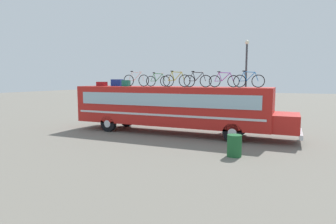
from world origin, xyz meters
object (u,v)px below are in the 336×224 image
object	(u,v)px
rooftop_bicycle_2	(158,81)
rooftop_bicycle_4	(197,80)
luggage_bag_2	(117,83)
rooftop_bicycle_3	(176,80)
trash_bin	(234,146)
luggage_bag_3	(126,83)
bus	(173,106)
rooftop_bicycle_6	(249,80)
rooftop_bicycle_1	(136,80)
street_lamp	(246,76)
luggage_bag_1	(102,84)
rooftop_bicycle_5	(224,81)

from	to	relation	value
rooftop_bicycle_2	rooftop_bicycle_4	world-z (taller)	rooftop_bicycle_4
luggage_bag_2	rooftop_bicycle_2	bearing A→B (deg)	-3.52
rooftop_bicycle_3	trash_bin	bearing A→B (deg)	-40.99
luggage_bag_3	rooftop_bicycle_2	world-z (taller)	rooftop_bicycle_2
rooftop_bicycle_3	rooftop_bicycle_2	bearing A→B (deg)	163.15
bus	rooftop_bicycle_3	xyz separation A→B (m)	(0.32, -0.34, 1.57)
bus	rooftop_bicycle_6	distance (m)	4.66
rooftop_bicycle_1	rooftop_bicycle_3	world-z (taller)	rooftop_bicycle_1
luggage_bag_3	rooftop_bicycle_1	world-z (taller)	rooftop_bicycle_1
rooftop_bicycle_1	rooftop_bicycle_3	xyz separation A→B (m)	(2.82, -0.25, -0.01)
trash_bin	street_lamp	distance (m)	10.11
luggage_bag_1	rooftop_bicycle_1	size ratio (longest dim) A/B	0.34
rooftop_bicycle_3	rooftop_bicycle_4	bearing A→B (deg)	-3.28
bus	rooftop_bicycle_3	size ratio (longest dim) A/B	7.69
rooftop_bicycle_5	trash_bin	xyz separation A→B (m)	(1.33, -3.82, -2.73)
luggage_bag_2	rooftop_bicycle_4	size ratio (longest dim) A/B	0.46
luggage_bag_2	street_lamp	size ratio (longest dim) A/B	0.12
street_lamp	rooftop_bicycle_1	bearing A→B (deg)	-135.51
trash_bin	street_lamp	bearing A→B (deg)	95.67
rooftop_bicycle_5	rooftop_bicycle_3	bearing A→B (deg)	-173.80
rooftop_bicycle_1	street_lamp	distance (m)	8.32
rooftop_bicycle_3	rooftop_bicycle_4	xyz separation A→B (m)	(1.30, -0.07, -0.01)
luggage_bag_2	trash_bin	world-z (taller)	luggage_bag_2
luggage_bag_2	rooftop_bicycle_3	size ratio (longest dim) A/B	0.43
luggage_bag_1	rooftop_bicycle_4	xyz separation A→B (m)	(6.71, -0.28, 0.24)
rooftop_bicycle_1	rooftop_bicycle_3	size ratio (longest dim) A/B	1.05
luggage_bag_2	rooftop_bicycle_2	xyz separation A→B (m)	(3.09, -0.19, 0.14)
luggage_bag_3	rooftop_bicycle_4	bearing A→B (deg)	-3.19
luggage_bag_3	rooftop_bicycle_6	xyz separation A→B (m)	(7.60, 0.01, 0.18)
street_lamp	rooftop_bicycle_5	bearing A→B (deg)	-93.78
rooftop_bicycle_2	rooftop_bicycle_3	size ratio (longest dim) A/B	0.94
luggage_bag_3	rooftop_bicycle_3	distance (m)	3.54
rooftop_bicycle_4	luggage_bag_3	bearing A→B (deg)	176.81
bus	street_lamp	distance (m)	6.93
bus	luggage_bag_3	size ratio (longest dim) A/B	28.52
rooftop_bicycle_1	trash_bin	world-z (taller)	rooftop_bicycle_1
rooftop_bicycle_5	luggage_bag_1	bearing A→B (deg)	-179.36
bus	rooftop_bicycle_4	xyz separation A→B (m)	(1.62, -0.41, 1.56)
luggage_bag_2	rooftop_bicycle_5	distance (m)	7.21
street_lamp	bus	bearing A→B (deg)	-120.86
bus	rooftop_bicycle_1	distance (m)	2.96
trash_bin	rooftop_bicycle_2	bearing A→B (deg)	144.09
luggage_bag_2	trash_bin	bearing A→B (deg)	-25.86
luggage_bag_1	street_lamp	distance (m)	10.35
luggage_bag_1	rooftop_bicycle_4	distance (m)	6.72
bus	luggage_bag_3	bearing A→B (deg)	-177.42
rooftop_bicycle_3	luggage_bag_3	bearing A→B (deg)	176.85
rooftop_bicycle_1	rooftop_bicycle_6	distance (m)	6.90
luggage_bag_2	rooftop_bicycle_3	world-z (taller)	rooftop_bicycle_3
trash_bin	street_lamp	size ratio (longest dim) A/B	0.15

